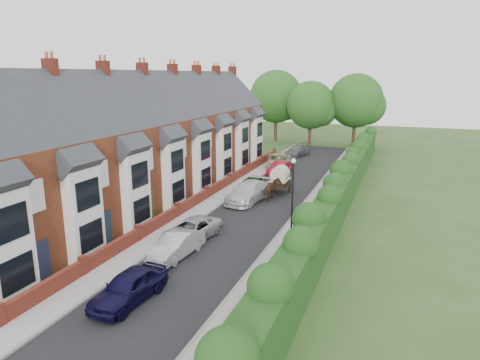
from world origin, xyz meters
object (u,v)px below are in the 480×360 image
at_px(car_grey, 297,151).
at_px(car_beige, 279,161).
at_px(lamppost, 293,188).
at_px(car_white, 248,192).
at_px(car_silver_a, 176,245).
at_px(horse_cart, 280,178).
at_px(car_silver_b, 191,230).
at_px(car_green, 251,186).
at_px(car_red, 280,168).
at_px(horse, 272,190).
at_px(car_navy, 129,287).

bearing_deg(car_grey, car_beige, -77.36).
bearing_deg(car_beige, lamppost, -86.69).
height_order(car_white, car_grey, car_white).
distance_m(car_silver_a, horse_cart, 15.16).
height_order(car_silver_b, car_green, car_green).
xyz_separation_m(car_grey, horse_cart, (2.71, -17.84, 0.72)).
distance_m(car_silver_b, car_green, 11.20).
bearing_deg(car_grey, lamppost, -63.53).
distance_m(car_grey, horse_cart, 18.06).
bearing_deg(car_silver_a, lamppost, 49.03).
bearing_deg(car_silver_b, car_red, 97.75).
xyz_separation_m(car_red, horse_cart, (1.94, -7.02, 0.74)).
height_order(lamppost, car_grey, lamppost).
bearing_deg(horse_cart, lamppost, -70.32).
height_order(car_silver_b, car_grey, car_grey).
relative_size(car_grey, horse, 2.27).
xyz_separation_m(car_navy, car_silver_b, (-0.80, 7.74, -0.08)).
xyz_separation_m(car_navy, car_beige, (-1.40, 30.14, 0.07)).
xyz_separation_m(lamppost, car_beige, (-6.40, 19.80, -2.50)).
bearing_deg(horse_cart, car_white, -118.09).
relative_size(horse, horse_cart, 0.61).
bearing_deg(car_white, lamppost, -44.88).
xyz_separation_m(car_silver_a, horse, (1.89, 12.77, 0.20)).
relative_size(car_green, car_beige, 0.76).
bearing_deg(car_grey, car_white, -73.62).
relative_size(car_red, car_beige, 0.70).
distance_m(car_silver_b, horse, 10.48).
xyz_separation_m(car_silver_a, car_beige, (-0.97, 24.94, 0.12)).
bearing_deg(car_navy, car_white, 95.87).
bearing_deg(lamppost, car_white, 128.67).
height_order(car_silver_a, car_beige, car_beige).
height_order(car_beige, horse, horse).
bearing_deg(car_green, car_silver_a, -87.10).
bearing_deg(lamppost, car_beige, 107.91).
relative_size(car_silver_a, horse_cart, 1.21).
distance_m(lamppost, car_navy, 11.77).
xyz_separation_m(car_red, car_beige, (-0.93, 2.90, 0.13)).
bearing_deg(car_red, car_silver_a, -82.42).
distance_m(car_beige, horse_cart, 10.35).
bearing_deg(horse, car_navy, 89.38).
bearing_deg(car_red, horse_cart, -67.13).
distance_m(car_navy, car_grey, 38.08).
relative_size(car_silver_b, horse_cart, 1.39).
relative_size(car_grey, horse_cart, 1.39).
height_order(horse, horse_cart, horse_cart).
height_order(car_red, horse, horse).
xyz_separation_m(car_white, horse_cart, (1.75, 3.28, 0.61)).
bearing_deg(car_silver_a, horse_cart, 88.37).
bearing_deg(car_silver_a, car_red, 95.66).
distance_m(car_navy, car_silver_b, 7.78).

